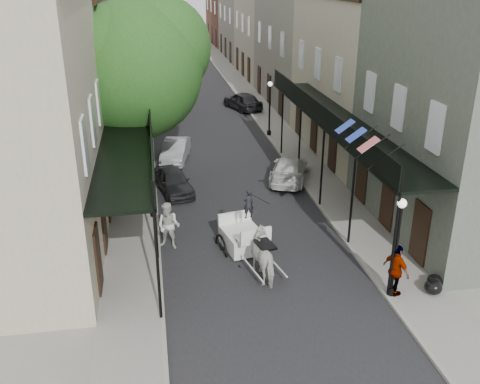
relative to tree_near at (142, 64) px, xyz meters
name	(u,v)px	position (x,y,z in m)	size (l,w,h in m)	color
ground	(266,278)	(4.20, -10.18, -6.49)	(140.00, 140.00, 0.00)	gray
road	(207,131)	(4.20, 9.82, -6.48)	(8.00, 90.00, 0.01)	black
sidewalk_left	(137,134)	(-0.80, 9.82, -6.43)	(2.20, 90.00, 0.12)	gray
sidewalk_right	(275,127)	(9.20, 9.82, -6.43)	(2.20, 90.00, 0.12)	gray
building_row_left	(89,41)	(-4.40, 19.82, -1.24)	(5.00, 80.00, 10.50)	#AFA98C
building_row_right	(291,37)	(12.80, 19.82, -1.24)	(5.00, 80.00, 10.50)	gray
gallery_left	(132,130)	(-0.59, -3.20, -2.44)	(2.20, 18.05, 4.88)	black
gallery_right	(334,121)	(8.99, -3.20, -2.44)	(2.20, 18.05, 4.88)	black
tree_near	(142,64)	(0.00, 0.00, 0.00)	(7.31, 6.80, 9.63)	#382619
tree_far	(142,42)	(-0.05, 14.00, -0.65)	(6.45, 6.00, 8.61)	#382619
lamppost_right_near	(396,247)	(8.30, -12.18, -4.44)	(0.32, 0.32, 3.71)	black
lamppost_left	(151,178)	(0.10, -4.18, -4.44)	(0.32, 0.32, 3.71)	black
lamppost_right_far	(270,108)	(8.30, 7.82, -4.44)	(0.32, 0.32, 3.71)	black
horse	(266,256)	(4.21, -10.08, -5.61)	(0.95, 2.08, 1.75)	beige
carriage	(239,220)	(3.63, -7.41, -5.35)	(2.11, 2.84, 2.94)	black
pedestrian_walking	(169,226)	(0.72, -7.18, -5.47)	(0.99, 0.77, 2.03)	beige
pedestrian_sidewalk_left	(139,139)	(-0.55, 5.49, -5.52)	(1.09, 0.63, 1.69)	gray
pedestrian_sidewalk_right	(396,270)	(8.40, -12.18, -5.40)	(1.14, 0.47, 1.95)	gray
car_left_near	(173,181)	(1.21, -1.18, -5.86)	(1.49, 3.71, 1.27)	black
car_left_mid	(175,151)	(1.60, 3.82, -5.84)	(1.37, 3.92, 1.29)	#9F9FA5
car_left_far	(161,97)	(1.24, 18.51, -5.80)	(2.29, 4.96, 1.38)	black
car_right_near	(289,169)	(7.57, -0.50, -5.84)	(1.81, 4.45, 1.29)	silver
car_right_far	(243,101)	(7.80, 15.70, -5.75)	(1.75, 4.34, 1.48)	black
trash_bags	(434,285)	(9.91, -12.20, -6.12)	(0.89, 1.04, 0.54)	black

